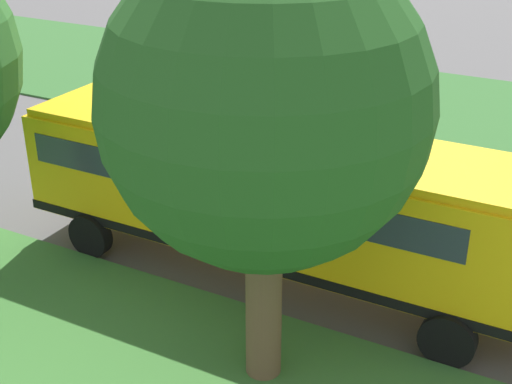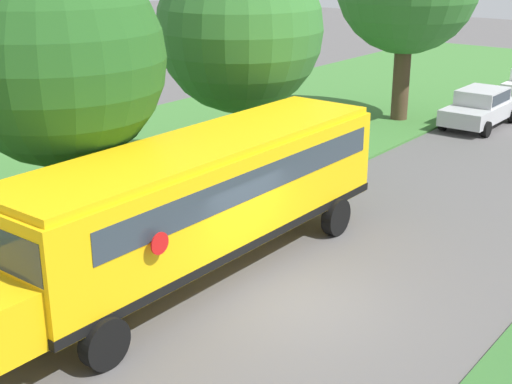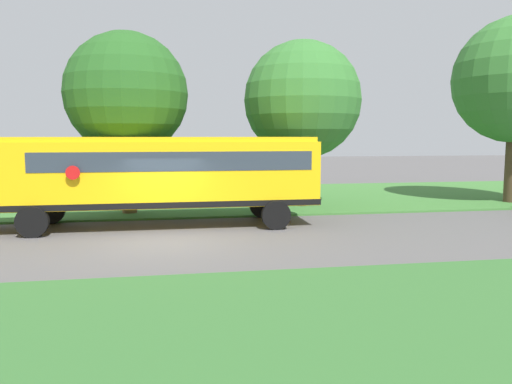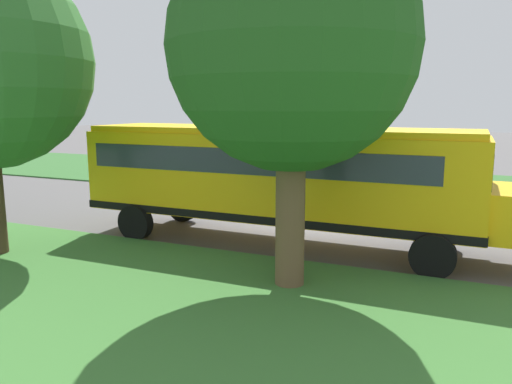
# 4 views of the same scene
# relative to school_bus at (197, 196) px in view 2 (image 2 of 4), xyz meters

# --- Properties ---
(ground_plane) EXTENTS (120.00, 120.00, 0.00)m
(ground_plane) POSITION_rel_school_bus_xyz_m (2.60, 0.21, -1.92)
(ground_plane) COLOR #565454
(grass_verge) EXTENTS (12.00, 80.00, 0.08)m
(grass_verge) POSITION_rel_school_bus_xyz_m (-7.40, 0.21, -1.88)
(grass_verge) COLOR #3D7533
(grass_verge) RESTS_ON ground
(school_bus) EXTENTS (2.85, 12.42, 3.16)m
(school_bus) POSITION_rel_school_bus_xyz_m (0.00, 0.00, 0.00)
(school_bus) COLOR yellow
(school_bus) RESTS_ON ground
(car_silver_nearest) EXTENTS (2.02, 4.40, 1.56)m
(car_silver_nearest) POSITION_rel_school_bus_xyz_m (-0.20, 17.58, -1.05)
(car_silver_nearest) COLOR #B7B7BC
(car_silver_nearest) RESTS_ON ground
(oak_tree_beside_bus) EXTENTS (4.88, 4.88, 7.31)m
(oak_tree_beside_bus) POSITION_rel_school_bus_xyz_m (-3.06, -1.10, 2.86)
(oak_tree_beside_bus) COLOR brown
(oak_tree_beside_bus) RESTS_ON ground
(oak_tree_roadside_mid) EXTENTS (5.18, 5.18, 7.36)m
(oak_tree_roadside_mid) POSITION_rel_school_bus_xyz_m (-3.72, 6.37, 2.76)
(oak_tree_roadside_mid) COLOR #4C3826
(oak_tree_roadside_mid) RESTS_ON ground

